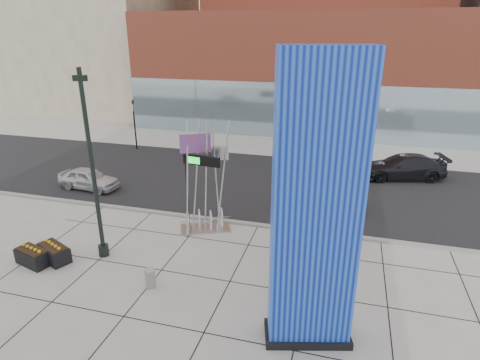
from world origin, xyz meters
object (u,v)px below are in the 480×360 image
(public_art_sculpture, at_px, (205,202))
(car_white_west, at_px, (89,179))
(lamp_post, at_px, (95,186))
(overhead_street_sign, at_px, (199,166))
(blue_pylon, at_px, (316,216))
(concrete_bollard, at_px, (150,278))
(car_silver_mid, at_px, (326,199))

(public_art_sculpture, distance_m, car_white_west, 9.54)
(lamp_post, bearing_deg, overhead_street_sign, 45.01)
(overhead_street_sign, height_order, car_white_west, overhead_street_sign)
(lamp_post, height_order, public_art_sculpture, lamp_post)
(lamp_post, xyz_separation_m, car_white_west, (-5.43, 6.76, -2.67))
(blue_pylon, relative_size, concrete_bollard, 11.71)
(concrete_bollard, distance_m, car_white_west, 11.94)
(public_art_sculpture, xyz_separation_m, overhead_street_sign, (-0.15, -0.20, 1.92))
(blue_pylon, distance_m, overhead_street_sign, 8.57)
(concrete_bollard, bearing_deg, blue_pylon, -10.27)
(blue_pylon, height_order, concrete_bollard, blue_pylon)
(overhead_street_sign, bearing_deg, public_art_sculpture, 59.98)
(public_art_sculpture, bearing_deg, car_silver_mid, 10.52)
(concrete_bollard, bearing_deg, lamp_post, 153.03)
(car_white_west, height_order, car_silver_mid, car_silver_mid)
(blue_pylon, distance_m, public_art_sculpture, 9.04)
(concrete_bollard, xyz_separation_m, car_white_west, (-8.54, 8.34, 0.27))
(blue_pylon, height_order, car_silver_mid, blue_pylon)
(blue_pylon, bearing_deg, car_white_west, 132.40)
(blue_pylon, xyz_separation_m, public_art_sculpture, (-5.81, 6.28, -2.94))
(public_art_sculpture, xyz_separation_m, concrete_bollard, (-0.41, -5.15, -1.08))
(blue_pylon, relative_size, overhead_street_sign, 2.31)
(blue_pylon, relative_size, car_silver_mid, 2.26)
(public_art_sculpture, xyz_separation_m, car_white_west, (-8.95, 3.19, -0.81))
(overhead_street_sign, bearing_deg, blue_pylon, -39.26)
(car_white_west, bearing_deg, lamp_post, -136.91)
(lamp_post, relative_size, concrete_bollard, 10.45)
(public_art_sculpture, height_order, concrete_bollard, public_art_sculpture)
(car_silver_mid, bearing_deg, concrete_bollard, 133.61)
(blue_pylon, relative_size, lamp_post, 1.12)
(public_art_sculpture, height_order, car_white_west, public_art_sculpture)
(overhead_street_sign, bearing_deg, lamp_post, -128.65)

